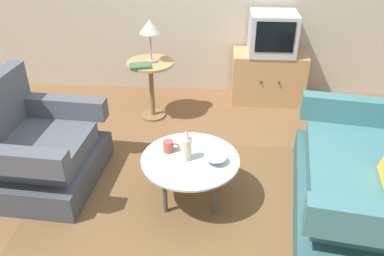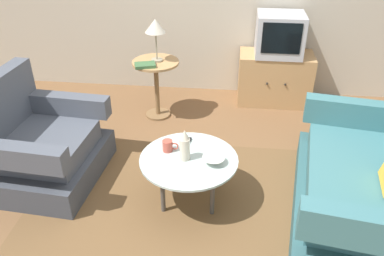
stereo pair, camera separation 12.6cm
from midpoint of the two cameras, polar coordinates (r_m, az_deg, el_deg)
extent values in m
plane|color=brown|center=(3.29, -2.44, -11.12)|extent=(16.00, 16.00, 0.00)
cube|color=brown|center=(3.34, -1.34, -10.36)|extent=(2.60, 1.69, 0.00)
cube|color=#3E424B|center=(3.71, -21.13, -5.54)|extent=(0.94, 1.05, 0.24)
cube|color=#4C515B|center=(3.60, -21.75, -2.85)|extent=(0.78, 0.76, 0.18)
cube|color=#4C515B|center=(3.21, -25.74, -4.26)|extent=(0.88, 0.21, 0.19)
cube|color=#4C515B|center=(3.83, -19.46, 2.91)|extent=(0.88, 0.21, 0.19)
cube|color=#325C60|center=(3.38, 20.99, -9.53)|extent=(1.10, 1.70, 0.24)
cube|color=#3D7075|center=(3.26, 21.68, -6.71)|extent=(0.92, 1.40, 0.18)
cube|color=#3D7075|center=(3.76, 21.15, 2.46)|extent=(0.87, 0.27, 0.24)
cube|color=#3D7075|center=(2.58, 24.29, -12.67)|extent=(0.87, 0.27, 0.24)
cylinder|color=#B2C6C1|center=(3.08, -1.43, -4.58)|extent=(0.77, 0.77, 0.02)
cylinder|color=#4C4742|center=(3.39, -0.81, -5.14)|extent=(0.04, 0.04, 0.41)
cylinder|color=#4C4742|center=(3.11, -5.12, -9.18)|extent=(0.04, 0.04, 0.41)
cylinder|color=#4C4742|center=(3.09, 2.14, -9.33)|extent=(0.04, 0.04, 0.41)
cylinder|color=tan|center=(4.25, -6.91, 9.29)|extent=(0.50, 0.50, 0.02)
cylinder|color=brown|center=(4.39, -6.64, 5.32)|extent=(0.05, 0.05, 0.63)
cylinder|color=brown|center=(4.52, -6.41, 1.87)|extent=(0.28, 0.28, 0.02)
cube|color=tan|center=(4.81, 10.15, 7.28)|extent=(0.84, 0.43, 0.60)
sphere|color=black|center=(4.58, 9.17, 6.53)|extent=(0.02, 0.02, 0.02)
sphere|color=black|center=(4.61, 11.69, 6.41)|extent=(0.02, 0.02, 0.02)
cube|color=#B7B7BC|center=(4.62, 10.77, 13.28)|extent=(0.52, 0.44, 0.46)
cube|color=black|center=(4.40, 11.10, 12.73)|extent=(0.41, 0.01, 0.33)
cylinder|color=#9E937A|center=(4.26, -6.70, 9.64)|extent=(0.12, 0.12, 0.02)
cylinder|color=#9E937A|center=(4.20, -6.83, 11.61)|extent=(0.02, 0.02, 0.29)
cone|color=beige|center=(4.14, -7.02, 14.39)|extent=(0.22, 0.22, 0.14)
cylinder|color=beige|center=(3.02, -2.03, -3.08)|extent=(0.08, 0.08, 0.18)
cone|color=beige|center=(2.95, -2.08, -1.00)|extent=(0.07, 0.07, 0.08)
cylinder|color=#B74C3D|center=(3.14, -4.60, -2.67)|extent=(0.08, 0.08, 0.09)
torus|color=#B74C3D|center=(3.13, -3.55, -2.71)|extent=(0.06, 0.01, 0.06)
cone|color=silver|center=(3.01, 2.18, -4.61)|extent=(0.17, 0.17, 0.05)
cube|color=black|center=(3.23, -1.90, -2.22)|extent=(0.07, 0.17, 0.02)
cube|color=#3D663D|center=(4.12, -8.38, 8.85)|extent=(0.24, 0.20, 0.03)
camera|label=1|loc=(0.06, -91.12, -0.68)|focal=36.91mm
camera|label=2|loc=(0.06, 88.88, 0.68)|focal=36.91mm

